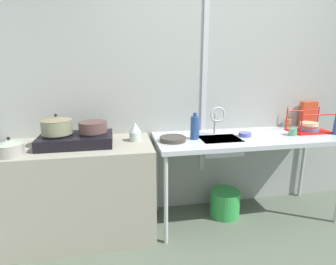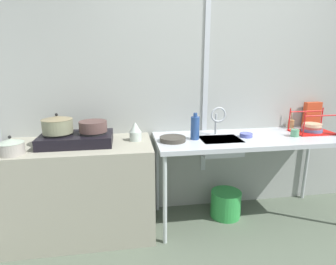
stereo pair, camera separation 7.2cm
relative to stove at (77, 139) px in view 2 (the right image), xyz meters
name	(u,v)px [view 2 (the right image)]	position (x,y,z in m)	size (l,w,h in m)	color
wall_back	(223,79)	(1.42, 0.37, 0.47)	(5.09, 0.10, 2.74)	#9CA19C
wall_metal_strip	(206,65)	(1.22, 0.31, 0.61)	(0.05, 0.01, 2.19)	#B3BAC1
counter_concrete	(80,190)	(-0.01, 0.00, -0.48)	(1.29, 0.64, 0.85)	gray
counter_sink	(249,142)	(1.57, 0.00, -0.11)	(1.78, 0.64, 0.85)	#B3BAC1
stove	(77,139)	(0.00, 0.00, 0.00)	(0.60, 0.36, 0.11)	black
pot_on_left_burner	(57,124)	(-0.14, 0.00, 0.13)	(0.25, 0.25, 0.17)	#75775C
pot_on_right_burner	(93,126)	(0.14, 0.00, 0.10)	(0.23, 0.23, 0.09)	#4F3835
pot_beside_stove	(11,147)	(-0.45, -0.20, 0.01)	(0.19, 0.19, 0.15)	#9F9890
percolator	(135,132)	(0.50, 0.04, 0.03)	(0.11, 0.11, 0.17)	#B8C8BE
sink_basin	(220,146)	(1.27, -0.03, -0.12)	(0.37, 0.28, 0.14)	#B3BAC1
faucet	(218,116)	(1.28, 0.09, 0.14)	(0.15, 0.08, 0.28)	#B3BAC1
frying_pan	(173,139)	(0.83, -0.03, -0.03)	(0.23, 0.23, 0.04)	#3A3730
dish_rack	(312,128)	(2.26, 0.05, 0.00)	(0.39, 0.25, 0.23)	red
cup_by_rack	(295,133)	(2.00, -0.05, -0.02)	(0.08, 0.08, 0.07)	#599C73
small_bowl_on_drainboard	(246,135)	(1.54, 0.00, -0.03)	(0.12, 0.12, 0.04)	#555EB5
bottle_by_sink	(195,128)	(1.04, 0.00, 0.06)	(0.08, 0.08, 0.24)	navy
cereal_box	(312,115)	(2.40, 0.27, 0.09)	(0.18, 0.06, 0.27)	#C14122
utensil_jar	(291,124)	(2.17, 0.27, 0.00)	(0.06, 0.06, 0.22)	#A37B4A
bucket_on_floor	(226,204)	(1.40, 0.05, -0.77)	(0.30, 0.30, 0.27)	green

